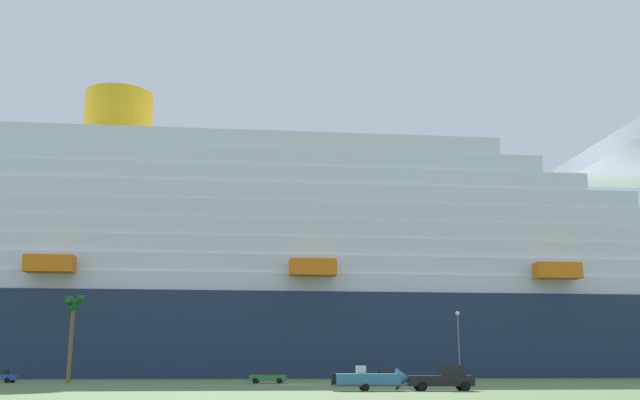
{
  "coord_description": "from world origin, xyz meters",
  "views": [
    {
      "loc": [
        -9.97,
        -87.82,
        2.17
      ],
      "look_at": [
        6.21,
        23.17,
        27.32
      ],
      "focal_mm": 41.46,
      "sensor_mm": 36.0,
      "label": 1
    }
  ],
  "objects_px": {
    "pickup_truck": "(443,378)",
    "street_lamp": "(458,337)",
    "cruise_ship": "(302,285)",
    "parked_car_green_wagon": "(269,376)",
    "small_boat_on_trailer": "(376,379)",
    "palm_tree": "(73,313)",
    "parked_car_red_hatchback": "(389,375)",
    "parked_car_black_coupe": "(387,376)"
  },
  "relations": [
    {
      "from": "cruise_ship",
      "to": "street_lamp",
      "type": "bearing_deg",
      "value": -75.61
    },
    {
      "from": "small_boat_on_trailer",
      "to": "parked_car_red_hatchback",
      "type": "bearing_deg",
      "value": 75.03
    },
    {
      "from": "pickup_truck",
      "to": "street_lamp",
      "type": "relative_size",
      "value": 0.65
    },
    {
      "from": "palm_tree",
      "to": "parked_car_red_hatchback",
      "type": "xyz_separation_m",
      "value": [
        42.92,
        9.79,
        -7.78
      ]
    },
    {
      "from": "small_boat_on_trailer",
      "to": "pickup_truck",
      "type": "bearing_deg",
      "value": -5.14
    },
    {
      "from": "parked_car_black_coupe",
      "to": "cruise_ship",
      "type": "bearing_deg",
      "value": 96.45
    },
    {
      "from": "street_lamp",
      "to": "pickup_truck",
      "type": "bearing_deg",
      "value": -111.63
    },
    {
      "from": "pickup_truck",
      "to": "street_lamp",
      "type": "bearing_deg",
      "value": 68.37
    },
    {
      "from": "street_lamp",
      "to": "parked_car_black_coupe",
      "type": "xyz_separation_m",
      "value": [
        -8.15,
        4.99,
        -4.87
      ]
    },
    {
      "from": "palm_tree",
      "to": "small_boat_on_trailer",
      "type": "bearing_deg",
      "value": -46.05
    },
    {
      "from": "pickup_truck",
      "to": "small_boat_on_trailer",
      "type": "bearing_deg",
      "value": 174.86
    },
    {
      "from": "small_boat_on_trailer",
      "to": "parked_car_green_wagon",
      "type": "height_order",
      "value": "small_boat_on_trailer"
    },
    {
      "from": "palm_tree",
      "to": "street_lamp",
      "type": "relative_size",
      "value": 1.22
    },
    {
      "from": "street_lamp",
      "to": "parked_car_green_wagon",
      "type": "distance_m",
      "value": 24.34
    },
    {
      "from": "cruise_ship",
      "to": "parked_car_green_wagon",
      "type": "relative_size",
      "value": 62.85
    },
    {
      "from": "cruise_ship",
      "to": "parked_car_black_coupe",
      "type": "bearing_deg",
      "value": -83.55
    },
    {
      "from": "parked_car_red_hatchback",
      "to": "palm_tree",
      "type": "bearing_deg",
      "value": -167.16
    },
    {
      "from": "cruise_ship",
      "to": "street_lamp",
      "type": "distance_m",
      "value": 55.88
    },
    {
      "from": "small_boat_on_trailer",
      "to": "parked_car_green_wagon",
      "type": "bearing_deg",
      "value": 103.96
    },
    {
      "from": "street_lamp",
      "to": "parked_car_green_wagon",
      "type": "relative_size",
      "value": 1.88
    },
    {
      "from": "cruise_ship",
      "to": "small_boat_on_trailer",
      "type": "relative_size",
      "value": 38.54
    },
    {
      "from": "street_lamp",
      "to": "parked_car_red_hatchback",
      "type": "distance_m",
      "value": 17.53
    },
    {
      "from": "parked_car_black_coupe",
      "to": "parked_car_green_wagon",
      "type": "bearing_deg",
      "value": -169.37
    },
    {
      "from": "cruise_ship",
      "to": "parked_car_red_hatchback",
      "type": "height_order",
      "value": "cruise_ship"
    },
    {
      "from": "palm_tree",
      "to": "parked_car_green_wagon",
      "type": "distance_m",
      "value": 25.99
    },
    {
      "from": "street_lamp",
      "to": "parked_car_green_wagon",
      "type": "xyz_separation_m",
      "value": [
        -23.76,
        2.06,
        -4.87
      ]
    },
    {
      "from": "palm_tree",
      "to": "street_lamp",
      "type": "height_order",
      "value": "palm_tree"
    },
    {
      "from": "parked_car_black_coupe",
      "to": "parked_car_red_hatchback",
      "type": "bearing_deg",
      "value": 75.4
    },
    {
      "from": "pickup_truck",
      "to": "parked_car_red_hatchback",
      "type": "bearing_deg",
      "value": 82.79
    },
    {
      "from": "cruise_ship",
      "to": "parked_car_green_wagon",
      "type": "height_order",
      "value": "cruise_ship"
    },
    {
      "from": "cruise_ship",
      "to": "parked_car_green_wagon",
      "type": "bearing_deg",
      "value": -101.34
    },
    {
      "from": "pickup_truck",
      "to": "palm_tree",
      "type": "xyz_separation_m",
      "value": [
        -37.48,
        33.27,
        7.57
      ]
    },
    {
      "from": "parked_car_black_coupe",
      "to": "pickup_truck",
      "type": "bearing_deg",
      "value": -94.6
    },
    {
      "from": "street_lamp",
      "to": "cruise_ship",
      "type": "bearing_deg",
      "value": 104.39
    },
    {
      "from": "parked_car_black_coupe",
      "to": "parked_car_green_wagon",
      "type": "xyz_separation_m",
      "value": [
        -15.61,
        -2.93,
        -0.0
      ]
    },
    {
      "from": "palm_tree",
      "to": "street_lamp",
      "type": "bearing_deg",
      "value": -7.34
    },
    {
      "from": "parked_car_red_hatchback",
      "to": "parked_car_green_wagon",
      "type": "bearing_deg",
      "value": -142.99
    },
    {
      "from": "small_boat_on_trailer",
      "to": "parked_car_green_wagon",
      "type": "relative_size",
      "value": 1.63
    },
    {
      "from": "pickup_truck",
      "to": "parked_car_red_hatchback",
      "type": "distance_m",
      "value": 43.4
    },
    {
      "from": "small_boat_on_trailer",
      "to": "parked_car_black_coupe",
      "type": "height_order",
      "value": "small_boat_on_trailer"
    },
    {
      "from": "cruise_ship",
      "to": "palm_tree",
      "type": "height_order",
      "value": "cruise_ship"
    },
    {
      "from": "cruise_ship",
      "to": "street_lamp",
      "type": "xyz_separation_m",
      "value": [
        13.57,
        -52.88,
        -11.92
      ]
    }
  ]
}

